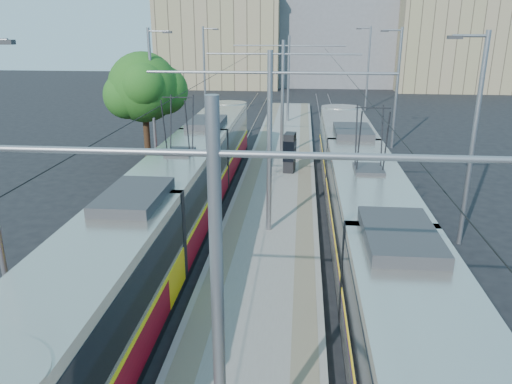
# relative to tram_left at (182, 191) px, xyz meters

# --- Properties ---
(ground) EXTENTS (160.00, 160.00, 0.00)m
(ground) POSITION_rel_tram_left_xyz_m (3.60, -8.43, -1.71)
(ground) COLOR black
(ground) RESTS_ON ground
(platform) EXTENTS (4.00, 50.00, 0.30)m
(platform) POSITION_rel_tram_left_xyz_m (3.60, 8.57, -1.56)
(platform) COLOR gray
(platform) RESTS_ON ground
(tactile_strip_left) EXTENTS (0.70, 50.00, 0.01)m
(tactile_strip_left) POSITION_rel_tram_left_xyz_m (2.15, 8.57, -1.40)
(tactile_strip_left) COLOR gray
(tactile_strip_left) RESTS_ON platform
(tactile_strip_right) EXTENTS (0.70, 50.00, 0.01)m
(tactile_strip_right) POSITION_rel_tram_left_xyz_m (5.05, 8.57, -1.40)
(tactile_strip_right) COLOR gray
(tactile_strip_right) RESTS_ON platform
(rails) EXTENTS (8.71, 70.00, 0.03)m
(rails) POSITION_rel_tram_left_xyz_m (3.60, 8.57, -1.69)
(rails) COLOR gray
(rails) RESTS_ON ground
(tram_left) EXTENTS (2.43, 28.66, 5.50)m
(tram_left) POSITION_rel_tram_left_xyz_m (0.00, 0.00, 0.00)
(tram_left) COLOR black
(tram_left) RESTS_ON ground
(tram_right) EXTENTS (2.43, 30.23, 5.50)m
(tram_right) POSITION_rel_tram_left_xyz_m (7.20, -1.84, 0.15)
(tram_right) COLOR black
(tram_right) RESTS_ON ground
(catenary) EXTENTS (9.20, 70.00, 7.00)m
(catenary) POSITION_rel_tram_left_xyz_m (3.60, 5.72, 2.81)
(catenary) COLOR gray
(catenary) RESTS_ON platform
(street_lamps) EXTENTS (15.18, 38.22, 8.00)m
(street_lamps) POSITION_rel_tram_left_xyz_m (3.60, 12.57, 2.47)
(street_lamps) COLOR gray
(street_lamps) RESTS_ON ground
(shelter) EXTENTS (0.74, 1.06, 2.18)m
(shelter) POSITION_rel_tram_left_xyz_m (4.19, 8.06, -0.26)
(shelter) COLOR black
(shelter) RESTS_ON platform
(tree) EXTENTS (4.60, 4.26, 6.69)m
(tree) POSITION_rel_tram_left_xyz_m (-4.42, 10.65, 2.81)
(tree) COLOR #382314
(tree) RESTS_ON ground
(building_left) EXTENTS (16.32, 12.24, 11.96)m
(building_left) POSITION_rel_tram_left_xyz_m (-6.40, 51.57, 4.28)
(building_left) COLOR gray
(building_left) RESTS_ON ground
(building_centre) EXTENTS (18.36, 14.28, 15.85)m
(building_centre) POSITION_rel_tram_left_xyz_m (9.60, 55.57, 6.23)
(building_centre) COLOR slate
(building_centre) RESTS_ON ground
(building_right) EXTENTS (14.28, 10.20, 11.82)m
(building_right) POSITION_rel_tram_left_xyz_m (23.60, 49.57, 4.21)
(building_right) COLOR gray
(building_right) RESTS_ON ground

